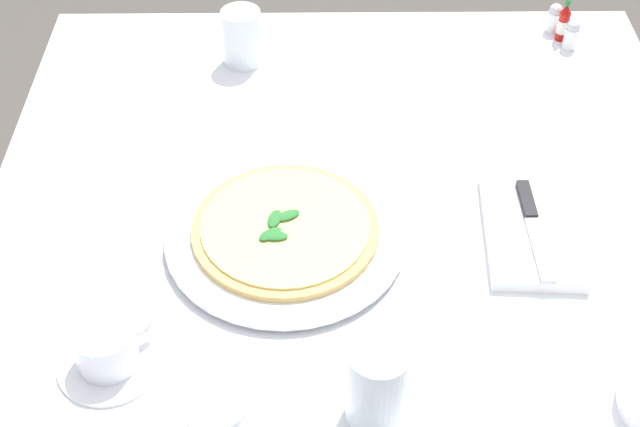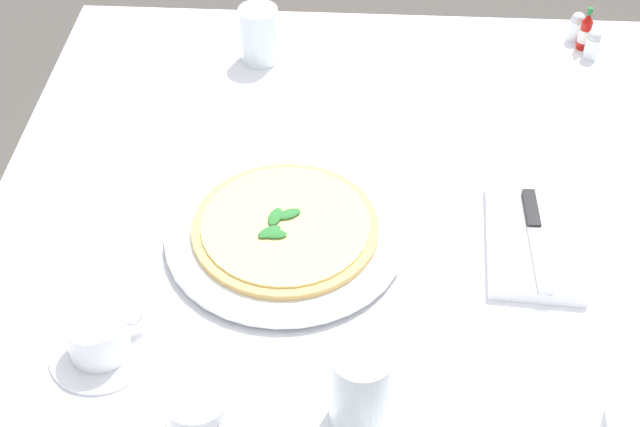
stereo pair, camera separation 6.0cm
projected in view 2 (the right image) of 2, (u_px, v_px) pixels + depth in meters
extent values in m
cube|color=white|center=(354.00, 214.00, 1.31)|extent=(1.08, 1.08, 0.02)
cube|color=white|center=(21.00, 267.00, 1.43)|extent=(1.08, 0.01, 0.28)
cube|color=white|center=(360.00, 84.00, 1.80)|extent=(0.01, 1.08, 0.28)
cylinder|color=brown|center=(148.00, 188.00, 1.91)|extent=(0.06, 0.06, 0.73)
cylinder|color=brown|center=(566.00, 204.00, 1.87)|extent=(0.06, 0.06, 0.73)
cylinder|color=white|center=(284.00, 237.00, 1.25)|extent=(0.20, 0.20, 0.01)
cylinder|color=white|center=(284.00, 232.00, 1.25)|extent=(0.34, 0.34, 0.01)
cylinder|color=#DBAD60|center=(284.00, 227.00, 1.24)|extent=(0.26, 0.26, 0.01)
cylinder|color=#EFD17A|center=(284.00, 224.00, 1.24)|extent=(0.24, 0.24, 0.00)
ellipsoid|color=#2D7533|center=(274.00, 216.00, 1.24)|extent=(0.04, 0.03, 0.01)
ellipsoid|color=#2D7533|center=(272.00, 234.00, 1.22)|extent=(0.02, 0.04, 0.01)
ellipsoid|color=#2D7533|center=(268.00, 232.00, 1.22)|extent=(0.04, 0.04, 0.01)
ellipsoid|color=#2D7533|center=(287.00, 214.00, 1.24)|extent=(0.03, 0.04, 0.01)
cylinder|color=white|center=(196.00, 412.00, 1.01)|extent=(0.08, 0.08, 0.06)
cylinder|color=black|center=(193.00, 398.00, 0.99)|extent=(0.07, 0.07, 0.00)
cylinder|color=white|center=(100.00, 351.00, 1.11)|extent=(0.13, 0.13, 0.01)
cylinder|color=white|center=(95.00, 335.00, 1.09)|extent=(0.08, 0.08, 0.06)
torus|color=white|center=(132.00, 316.00, 1.11)|extent=(0.03, 0.03, 0.03)
cylinder|color=black|center=(91.00, 322.00, 1.07)|extent=(0.07, 0.07, 0.00)
cylinder|color=white|center=(359.00, 387.00, 1.00)|extent=(0.07, 0.07, 0.12)
cylinder|color=silver|center=(358.00, 399.00, 1.02)|extent=(0.06, 0.06, 0.07)
cylinder|color=white|center=(258.00, 35.00, 1.55)|extent=(0.07, 0.07, 0.10)
cylinder|color=silver|center=(258.00, 42.00, 1.56)|extent=(0.06, 0.06, 0.07)
cube|color=white|center=(532.00, 240.00, 1.24)|extent=(0.23, 0.14, 0.02)
cube|color=silver|center=(539.00, 260.00, 1.20)|extent=(0.12, 0.02, 0.01)
cube|color=black|center=(530.00, 209.00, 1.26)|extent=(0.08, 0.02, 0.01)
cylinder|color=#B7140F|center=(583.00, 35.00, 1.59)|extent=(0.02, 0.02, 0.05)
cylinder|color=white|center=(583.00, 35.00, 1.59)|extent=(0.02, 0.02, 0.02)
cone|color=#B7140F|center=(587.00, 18.00, 1.56)|extent=(0.02, 0.02, 0.02)
cylinder|color=#1E722D|center=(589.00, 11.00, 1.55)|extent=(0.01, 0.01, 0.01)
cylinder|color=white|center=(591.00, 48.00, 1.57)|extent=(0.03, 0.03, 0.04)
cylinder|color=white|center=(590.00, 50.00, 1.58)|extent=(0.02, 0.02, 0.03)
sphere|color=silver|center=(593.00, 36.00, 1.56)|extent=(0.02, 0.02, 0.02)
cylinder|color=white|center=(574.00, 30.00, 1.61)|extent=(0.03, 0.03, 0.04)
cylinder|color=#38332D|center=(574.00, 33.00, 1.62)|extent=(0.02, 0.02, 0.03)
sphere|color=silver|center=(577.00, 19.00, 1.60)|extent=(0.02, 0.02, 0.02)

